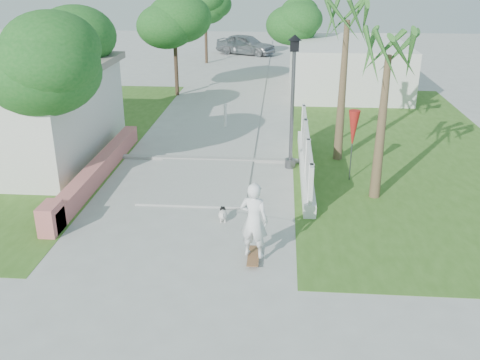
# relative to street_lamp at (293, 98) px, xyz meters

# --- Properties ---
(ground) EXTENTS (90.00, 90.00, 0.00)m
(ground) POSITION_rel_street_lamp_xyz_m (-2.90, -5.50, -2.43)
(ground) COLOR #B7B7B2
(ground) RESTS_ON ground
(path_strip) EXTENTS (3.20, 36.00, 0.06)m
(path_strip) POSITION_rel_street_lamp_xyz_m (-2.90, 14.50, -2.40)
(path_strip) COLOR #B7B7B2
(path_strip) RESTS_ON ground
(curb) EXTENTS (6.50, 0.25, 0.10)m
(curb) POSITION_rel_street_lamp_xyz_m (-2.90, 0.50, -2.38)
(curb) COLOR #999993
(curb) RESTS_ON ground
(grass_left) EXTENTS (8.00, 20.00, 0.01)m
(grass_left) POSITION_rel_street_lamp_xyz_m (-9.90, 2.50, -2.42)
(grass_left) COLOR #38621E
(grass_left) RESTS_ON ground
(grass_right) EXTENTS (8.00, 20.00, 0.01)m
(grass_right) POSITION_rel_street_lamp_xyz_m (4.10, 2.50, -2.42)
(grass_right) COLOR #38621E
(grass_right) RESTS_ON ground
(pink_wall) EXTENTS (0.45, 8.20, 0.80)m
(pink_wall) POSITION_rel_street_lamp_xyz_m (-6.20, -1.95, -2.11)
(pink_wall) COLOR #C06562
(pink_wall) RESTS_ON ground
(lattice_fence) EXTENTS (0.35, 7.00, 1.50)m
(lattice_fence) POSITION_rel_street_lamp_xyz_m (0.50, -0.50, -1.88)
(lattice_fence) COLOR white
(lattice_fence) RESTS_ON ground
(building_right) EXTENTS (6.00, 8.00, 2.60)m
(building_right) POSITION_rel_street_lamp_xyz_m (3.10, 12.50, -1.13)
(building_right) COLOR silver
(building_right) RESTS_ON ground
(street_lamp) EXTENTS (0.44, 0.44, 4.44)m
(street_lamp) POSITION_rel_street_lamp_xyz_m (0.00, 0.00, 0.00)
(street_lamp) COLOR #59595E
(street_lamp) RESTS_ON ground
(bollard) EXTENTS (0.14, 0.14, 1.09)m
(bollard) POSITION_rel_street_lamp_xyz_m (-2.70, 4.50, -1.84)
(bollard) COLOR white
(bollard) RESTS_ON ground
(patio_umbrella) EXTENTS (0.36, 0.36, 2.30)m
(patio_umbrella) POSITION_rel_street_lamp_xyz_m (1.90, -1.00, -0.74)
(patio_umbrella) COLOR #59595E
(patio_umbrella) RESTS_ON ground
(tree_left_near) EXTENTS (3.60, 3.60, 5.28)m
(tree_left_near) POSITION_rel_street_lamp_xyz_m (-7.38, -2.52, 1.40)
(tree_left_near) COLOR #4C3826
(tree_left_near) RESTS_ON ground
(tree_left_mid) EXTENTS (3.20, 3.20, 4.85)m
(tree_left_mid) POSITION_rel_street_lamp_xyz_m (-8.38, 2.98, 1.07)
(tree_left_mid) COLOR #4C3826
(tree_left_mid) RESTS_ON ground
(tree_path_left) EXTENTS (3.40, 3.40, 5.23)m
(tree_path_left) POSITION_rel_street_lamp_xyz_m (-5.88, 10.48, 1.39)
(tree_path_left) COLOR #4C3826
(tree_path_left) RESTS_ON ground
(tree_path_right) EXTENTS (3.00, 3.00, 4.79)m
(tree_path_right) POSITION_rel_street_lamp_xyz_m (0.32, 14.48, 1.07)
(tree_path_right) COLOR #4C3826
(tree_path_right) RESTS_ON ground
(tree_path_far) EXTENTS (3.20, 3.20, 5.17)m
(tree_path_far) POSITION_rel_street_lamp_xyz_m (-5.68, 20.48, 1.39)
(tree_path_far) COLOR #4C3826
(tree_path_far) RESTS_ON ground
(palm_far) EXTENTS (1.80, 1.80, 5.30)m
(palm_far) POSITION_rel_street_lamp_xyz_m (1.70, 1.00, 2.06)
(palm_far) COLOR brown
(palm_far) RESTS_ON ground
(palm_near) EXTENTS (1.80, 1.80, 4.70)m
(palm_near) POSITION_rel_street_lamp_xyz_m (2.50, -2.30, 1.53)
(palm_near) COLOR brown
(palm_near) RESTS_ON ground
(skateboarder) EXTENTS (1.32, 2.67, 1.95)m
(skateboarder) POSITION_rel_street_lamp_xyz_m (-1.35, -5.46, -1.58)
(skateboarder) COLOR brown
(skateboarder) RESTS_ON ground
(dog) EXTENTS (0.28, 0.53, 0.36)m
(dog) POSITION_rel_street_lamp_xyz_m (-1.86, -4.25, -2.23)
(dog) COLOR white
(dog) RESTS_ON ground
(parked_car) EXTENTS (4.92, 3.57, 1.56)m
(parked_car) POSITION_rel_street_lamp_xyz_m (-3.19, 24.30, -1.65)
(parked_car) COLOR #A3A7AB
(parked_car) RESTS_ON ground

